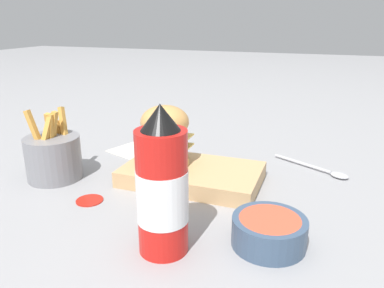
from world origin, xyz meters
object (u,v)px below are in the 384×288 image
at_px(burger, 165,135).
at_px(fries_basket, 54,156).
at_px(side_bowl, 269,231).
at_px(serving_board, 192,174).
at_px(ketchup_bottle, 162,188).
at_px(spoon, 325,171).

xyz_separation_m(burger, fries_basket, (0.22, 0.08, -0.05)).
relative_size(burger, side_bowl, 1.13).
xyz_separation_m(serving_board, ketchup_bottle, (-0.04, 0.24, 0.08)).
relative_size(burger, fries_basket, 0.83).
bearing_deg(ketchup_bottle, serving_board, -79.90).
xyz_separation_m(fries_basket, spoon, (-0.54, -0.22, -0.04)).
bearing_deg(side_bowl, spoon, -102.96).
xyz_separation_m(fries_basket, side_bowl, (-0.47, 0.10, -0.02)).
distance_m(burger, spoon, 0.36).
bearing_deg(burger, serving_board, -176.51).
distance_m(burger, ketchup_bottle, 0.26).
bearing_deg(fries_basket, spoon, -157.59).
relative_size(serving_board, ketchup_bottle, 1.27).
bearing_deg(ketchup_bottle, side_bowl, -156.11).
relative_size(serving_board, side_bowl, 2.51).
distance_m(fries_basket, side_bowl, 0.48).
height_order(side_bowl, spoon, side_bowl).
relative_size(burger, spoon, 0.73).
height_order(serving_board, ketchup_bottle, ketchup_bottle).
height_order(serving_board, burger, burger).
bearing_deg(spoon, serving_board, -123.08).
distance_m(fries_basket, spoon, 0.58).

